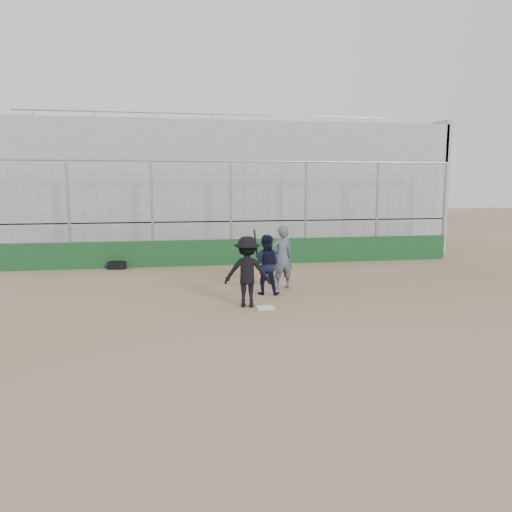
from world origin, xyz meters
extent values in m
plane|color=brown|center=(0.00, 0.00, 0.00)|extent=(90.00, 90.00, 0.00)
cube|color=white|center=(0.00, 0.00, 0.01)|extent=(0.44, 0.44, 0.02)
cube|color=#133D1C|center=(0.00, 7.00, 0.50)|extent=(18.00, 0.25, 1.00)
cylinder|color=gray|center=(0.00, 7.00, 2.00)|extent=(0.10, 0.10, 4.00)
cylinder|color=gray|center=(9.00, 7.00, 2.00)|extent=(0.10, 0.10, 4.00)
cylinder|color=gray|center=(0.00, 7.00, 4.00)|extent=(18.00, 0.07, 0.07)
cube|color=#949494|center=(0.00, 11.95, 0.80)|extent=(20.00, 6.70, 1.60)
cube|color=#949494|center=(0.00, 11.95, 3.70)|extent=(20.00, 6.70, 4.20)
cube|color=#949494|center=(10.00, 11.95, 2.90)|extent=(0.25, 6.70, 6.10)
cylinder|color=gray|center=(0.00, 15.10, 6.80)|extent=(20.00, 0.06, 0.06)
imported|color=black|center=(-0.43, 0.27, 0.92)|extent=(1.29, 0.89, 1.83)
cylinder|color=black|center=(-0.18, 0.42, 1.62)|extent=(0.07, 0.57, 0.71)
imported|color=black|center=(0.31, 1.55, 0.57)|extent=(1.01, 0.91, 1.13)
sphere|color=maroon|center=(0.31, 1.55, 1.03)|extent=(0.28, 0.28, 0.28)
imported|color=#4A505E|center=(0.95, 2.26, 0.86)|extent=(0.79, 0.61, 1.72)
cube|color=black|center=(-4.33, 6.66, 0.14)|extent=(0.67, 0.33, 0.28)
cylinder|color=black|center=(-4.33, 6.66, 0.30)|extent=(0.43, 0.08, 0.04)
camera|label=1|loc=(-2.40, -12.24, 3.19)|focal=35.00mm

